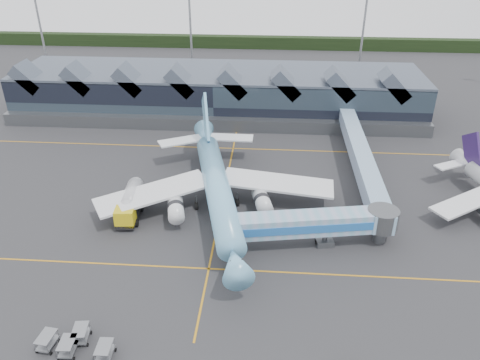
{
  "coord_description": "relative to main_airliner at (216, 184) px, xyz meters",
  "views": [
    {
      "loc": [
        7.37,
        -54.02,
        38.74
      ],
      "look_at": [
        2.92,
        6.5,
        5.0
      ],
      "focal_mm": 35.0,
      "sensor_mm": 36.0,
      "label": 1
    }
  ],
  "objects": [
    {
      "name": "ground",
      "position": [
        0.68,
        -6.9,
        -4.01
      ],
      "size": [
        260.0,
        260.0,
        0.0
      ],
      "primitive_type": "plane",
      "color": "#2B2B2D",
      "rests_on": "ground"
    },
    {
      "name": "taxi_stripes",
      "position": [
        0.68,
        3.1,
        -4.0
      ],
      "size": [
        120.0,
        60.0,
        0.01
      ],
      "color": "#C18116",
      "rests_on": "ground"
    },
    {
      "name": "tree_line_far",
      "position": [
        0.68,
        103.1,
        -2.01
      ],
      "size": [
        260.0,
        4.0,
        4.0
      ],
      "primitive_type": "cube",
      "color": "black",
      "rests_on": "ground"
    },
    {
      "name": "terminal",
      "position": [
        -4.39,
        40.45,
        0.87
      ],
      "size": [
        90.0,
        22.25,
        12.52
      ],
      "color": "black",
      "rests_on": "ground"
    },
    {
      "name": "light_masts",
      "position": [
        21.68,
        55.9,
        8.48
      ],
      "size": [
        132.4,
        42.56,
        22.45
      ],
      "color": "gray",
      "rests_on": "ground"
    },
    {
      "name": "main_airliner",
      "position": [
        0.0,
        0.0,
        0.0
      ],
      "size": [
        35.93,
        42.02,
        13.63
      ],
      "rotation": [
        0.0,
        0.0,
        0.23
      ],
      "color": "#6CAFDC",
      "rests_on": "ground"
    },
    {
      "name": "jet_bridge",
      "position": [
        14.65,
        -8.84,
        -0.53
      ],
      "size": [
        24.47,
        7.52,
        5.16
      ],
      "rotation": [
        0.0,
        0.0,
        0.17
      ],
      "color": "#71A3BC",
      "rests_on": "ground"
    },
    {
      "name": "fuel_truck",
      "position": [
        -12.63,
        -2.73,
        -1.96
      ],
      "size": [
        3.86,
        10.98,
        3.65
      ],
      "rotation": [
        0.0,
        0.0,
        0.09
      ],
      "color": "black",
      "rests_on": "ground"
    },
    {
      "name": "baggage_carts",
      "position": [
        -10.99,
        -29.37,
        -3.09
      ],
      "size": [
        8.05,
        7.79,
        1.62
      ],
      "rotation": [
        0.0,
        0.0,
        0.03
      ],
      "color": "gray",
      "rests_on": "ground"
    }
  ]
}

